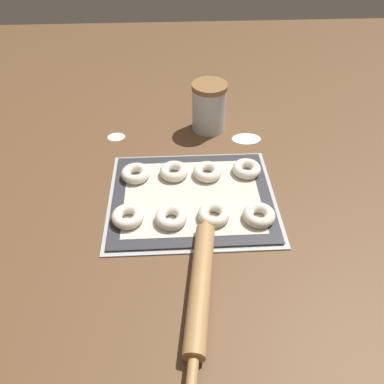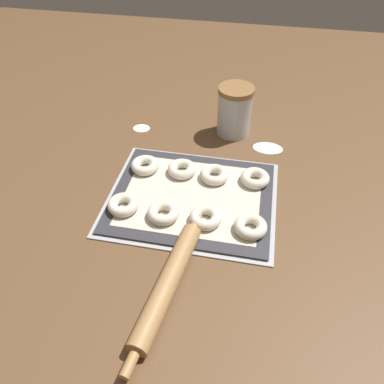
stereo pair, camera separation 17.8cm
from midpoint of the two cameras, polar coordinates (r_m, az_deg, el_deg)
name	(u,v)px [view 2 (the right image)]	position (r m, az deg, el deg)	size (l,w,h in m)	color
ground_plane	(184,202)	(1.00, 3.86, -2.01)	(2.80, 2.80, 0.00)	brown
baking_tray	(192,198)	(1.01, 5.01, -1.27)	(0.45, 0.38, 0.01)	#B2B5BA
baking_mat	(192,196)	(1.01, 5.02, -1.05)	(0.43, 0.35, 0.00)	#333338
bagel_front_far_left	(123,205)	(0.96, -5.34, -2.40)	(0.08, 0.08, 0.03)	silver
bagel_front_mid_left	(163,213)	(0.94, 0.94, -3.65)	(0.08, 0.08, 0.03)	silver
bagel_front_mid_right	(205,217)	(0.94, 7.50, -4.33)	(0.08, 0.08, 0.03)	silver
bagel_front_far_right	(251,226)	(0.94, 14.35, -5.60)	(0.08, 0.08, 0.03)	silver
bagel_back_far_left	(145,165)	(1.08, -2.57, 3.72)	(0.08, 0.08, 0.03)	silver
bagel_back_mid_left	(182,169)	(1.07, 3.18, 3.14)	(0.08, 0.08, 0.03)	silver
bagel_back_mid_right	(214,175)	(1.06, 8.22, 2.25)	(0.08, 0.08, 0.03)	silver
bagel_back_far_right	(255,178)	(1.07, 14.32, 1.69)	(0.08, 0.08, 0.03)	silver
flour_canister	(235,111)	(1.24, 10.70, 11.83)	(0.11, 0.11, 0.16)	silver
rolling_pin	(168,283)	(0.81, 2.66, -14.28)	(0.09, 0.41, 0.05)	#AD7F4C
flour_patch_near	(268,148)	(1.23, 15.61, 6.23)	(0.10, 0.06, 0.00)	white
flour_patch_far	(141,128)	(1.28, -3.80, 9.47)	(0.06, 0.05, 0.00)	white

